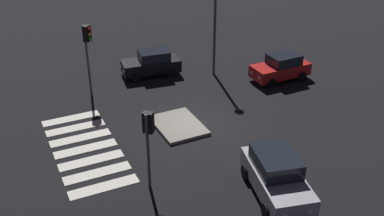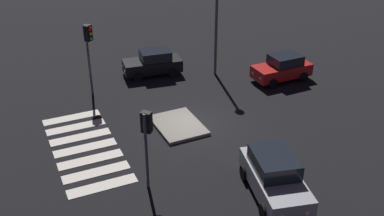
{
  "view_description": "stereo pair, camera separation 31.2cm",
  "coord_description": "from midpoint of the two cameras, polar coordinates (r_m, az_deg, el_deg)",
  "views": [
    {
      "loc": [
        20.29,
        -9.49,
        13.12
      ],
      "look_at": [
        0.0,
        0.0,
        1.0
      ],
      "focal_mm": 43.36,
      "sensor_mm": 36.0,
      "label": 1
    },
    {
      "loc": [
        20.42,
        -9.21,
        13.12
      ],
      "look_at": [
        0.0,
        0.0,
        1.0
      ],
      "focal_mm": 43.36,
      "sensor_mm": 36.0,
      "label": 2
    }
  ],
  "objects": [
    {
      "name": "car_black",
      "position": [
        31.72,
        -4.54,
        5.56
      ],
      "size": [
        2.21,
        4.08,
        1.72
      ],
      "rotation": [
        0.0,
        0.0,
        -1.69
      ],
      "color": "black",
      "rests_on": "ground"
    },
    {
      "name": "car_silver",
      "position": [
        20.61,
        10.57,
        -8.31
      ],
      "size": [
        4.73,
        2.83,
        1.95
      ],
      "rotation": [
        0.0,
        0.0,
        -0.22
      ],
      "color": "#9EA0A5",
      "rests_on": "ground"
    },
    {
      "name": "crosswalk_near",
      "position": [
        24.44,
        -12.65,
        -4.81
      ],
      "size": [
        7.6,
        3.2,
        0.02
      ],
      "color": "silver",
      "rests_on": "ground"
    },
    {
      "name": "traffic_light_south",
      "position": [
        28.42,
        -12.29,
        7.84
      ],
      "size": [
        0.53,
        0.54,
        4.54
      ],
      "rotation": [
        0.0,
        0.0,
        0.61
      ],
      "color": "#47474C",
      "rests_on": "ground"
    },
    {
      "name": "street_lamp",
      "position": [
        30.37,
        3.37,
        12.49
      ],
      "size": [
        0.56,
        0.56,
        6.96
      ],
      "color": "#47474C",
      "rests_on": "ground"
    },
    {
      "name": "car_red",
      "position": [
        31.44,
        11.34,
        4.86
      ],
      "size": [
        1.94,
        4.0,
        1.72
      ],
      "rotation": [
        0.0,
        0.0,
        -1.55
      ],
      "color": "red",
      "rests_on": "ground"
    },
    {
      "name": "ground_plane",
      "position": [
        25.96,
        0.34,
        -1.94
      ],
      "size": [
        80.0,
        80.0,
        0.0
      ],
      "primitive_type": "plane",
      "color": "black"
    },
    {
      "name": "traffic_island",
      "position": [
        25.64,
        -1.36,
        -2.13
      ],
      "size": [
        3.24,
        2.46,
        0.18
      ],
      "color": "gray",
      "rests_on": "ground"
    },
    {
      "name": "traffic_light_east",
      "position": [
        19.86,
        -5.15,
        -2.84
      ],
      "size": [
        0.54,
        0.54,
        3.76
      ],
      "rotation": [
        0.0,
        0.0,
        2.38
      ],
      "color": "#47474C",
      "rests_on": "ground"
    }
  ]
}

